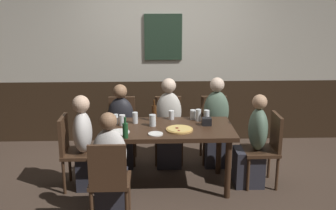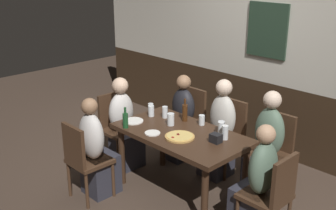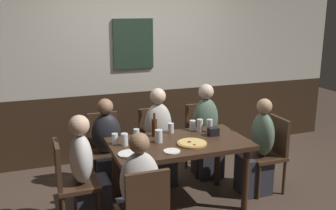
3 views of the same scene
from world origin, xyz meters
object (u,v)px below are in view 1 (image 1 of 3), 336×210
at_px(person_mid_far, 169,129).
at_px(pint_glass_stout, 171,115).
at_px(chair_right_far, 214,125).
at_px(person_left_near, 111,173).
at_px(pint_glass_amber, 207,117).
at_px(person_left_far, 121,132).
at_px(tumbler_water, 193,115).
at_px(pint_glass_pale, 135,118).
at_px(dining_table, 171,135).
at_px(tumbler_short, 153,121).
at_px(chair_head_west, 73,148).
at_px(chair_mid_far, 168,125).
at_px(person_right_far, 216,128).
at_px(person_head_east, 253,148).
at_px(condiment_caddy, 207,122).
at_px(chair_left_near, 109,178).
at_px(highball_clear, 198,116).
at_px(pizza, 179,129).
at_px(plate_white_large, 119,132).
at_px(beer_bottle_green, 125,130).
at_px(chair_head_east, 267,146).
at_px(beer_bottle_brown, 154,113).
at_px(beer_glass_half, 116,120).
at_px(beer_glass_tall, 122,121).
at_px(plate_white_small, 156,134).
at_px(chair_left_far, 122,126).
at_px(person_head_west, 88,149).

relative_size(person_mid_far, pint_glass_stout, 10.50).
bearing_deg(chair_right_far, person_left_near, -130.92).
relative_size(person_left_near, pint_glass_amber, 7.61).
xyz_separation_m(person_left_far, tumbler_water, (0.92, -0.34, 0.33)).
relative_size(pint_glass_stout, pint_glass_pale, 0.83).
relative_size(dining_table, tumbler_water, 12.49).
relative_size(person_mid_far, tumbler_short, 8.61).
xyz_separation_m(person_left_near, person_mid_far, (0.64, 1.31, 0.03)).
distance_m(chair_head_west, chair_mid_far, 1.40).
xyz_separation_m(person_right_far, person_mid_far, (-0.64, -0.00, -0.00)).
distance_m(person_head_east, condiment_caddy, 0.64).
distance_m(person_head_east, pint_glass_pale, 1.45).
relative_size(person_left_near, person_mid_far, 0.96).
height_order(chair_left_near, highball_clear, highball_clear).
bearing_deg(person_mid_far, pint_glass_stout, -86.93).
xyz_separation_m(pizza, highball_clear, (0.25, 0.35, 0.05)).
bearing_deg(plate_white_large, beer_bottle_green, -64.94).
height_order(chair_right_far, plate_white_large, chair_right_far).
xyz_separation_m(chair_mid_far, pint_glass_pale, (-0.42, -0.65, 0.30)).
height_order(chair_head_east, person_head_east, person_head_east).
relative_size(person_left_far, condiment_caddy, 10.01).
bearing_deg(plate_white_large, tumbler_short, 31.43).
bearing_deg(tumbler_short, chair_head_east, -2.32).
bearing_deg(person_right_far, person_left_near, -134.22).
relative_size(chair_mid_far, beer_bottle_brown, 3.34).
xyz_separation_m(person_right_far, condiment_caddy, (-0.21, -0.60, 0.28)).
relative_size(beer_glass_half, beer_glass_tall, 0.90).
bearing_deg(plate_white_small, chair_head_west, 165.60).
height_order(chair_left_far, condiment_caddy, chair_left_far).
distance_m(chair_left_far, pint_glass_amber, 1.29).
height_order(beer_glass_tall, plate_white_large, beer_glass_tall).
bearing_deg(pint_glass_amber, beer_glass_tall, -174.57).
xyz_separation_m(person_left_near, beer_glass_tall, (0.07, 0.74, 0.33)).
xyz_separation_m(person_right_far, beer_glass_half, (-1.29, -0.50, 0.29)).
xyz_separation_m(pizza, tumbler_short, (-0.30, 0.17, 0.05)).
xyz_separation_m(chair_head_west, person_head_west, (0.16, 0.00, -0.02)).
xyz_separation_m(chair_right_far, plate_white_large, (-1.22, -0.99, 0.25)).
height_order(chair_left_far, pint_glass_pale, chair_left_far).
bearing_deg(person_mid_far, tumbler_water, -50.03).
xyz_separation_m(chair_right_far, pint_glass_pale, (-1.06, -0.65, 0.30)).
xyz_separation_m(tumbler_water, pint_glass_amber, (0.15, -0.13, 0.01)).
bearing_deg(plate_white_small, pint_glass_stout, 70.27).
xyz_separation_m(plate_white_large, condiment_caddy, (1.01, 0.23, 0.04)).
bearing_deg(chair_left_near, beer_bottle_green, 74.03).
height_order(chair_left_near, beer_bottle_green, beer_bottle_green).
distance_m(dining_table, person_left_far, 0.93).
relative_size(chair_head_east, pint_glass_pale, 6.50).
xyz_separation_m(person_left_far, tumbler_short, (0.43, -0.60, 0.34)).
bearing_deg(highball_clear, person_mid_far, 129.44).
relative_size(chair_right_far, pint_glass_amber, 5.94).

